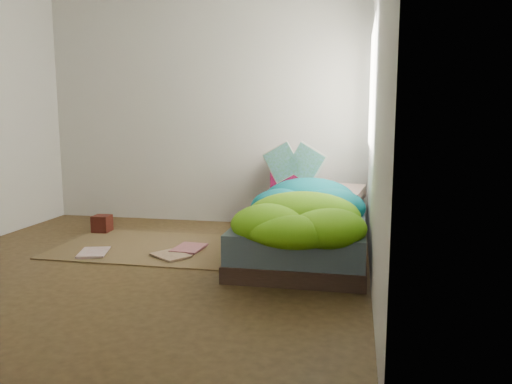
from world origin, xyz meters
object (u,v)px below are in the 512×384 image
at_px(pillow_magenta, 290,176).
at_px(open_book, 294,152).
at_px(bed, 306,232).
at_px(floor_book_a, 80,253).
at_px(floor_book_b, 176,248).
at_px(wooden_box, 102,223).

distance_m(pillow_magenta, open_book, 0.57).
relative_size(pillow_magenta, open_book, 0.85).
bearing_deg(bed, floor_book_a, -163.73).
bearing_deg(floor_book_b, floor_book_a, -152.82).
bearing_deg(wooden_box, open_book, 3.57).
xyz_separation_m(open_book, floor_book_b, (-0.94, -0.62, -0.80)).
relative_size(open_book, floor_book_b, 1.48).
xyz_separation_m(wooden_box, floor_book_a, (0.23, -0.81, -0.07)).
height_order(wooden_box, floor_book_b, wooden_box).
bearing_deg(floor_book_a, bed, -0.24).
bearing_deg(bed, floor_book_b, -168.48).
height_order(bed, floor_book_a, bed).
relative_size(wooden_box, floor_book_a, 0.53).
xyz_separation_m(pillow_magenta, floor_book_b, (-0.84, -1.11, -0.52)).
xyz_separation_m(bed, pillow_magenta, (-0.26, 0.88, 0.37)).
relative_size(floor_book_a, floor_book_b, 0.95).
relative_size(bed, open_book, 4.17).
bearing_deg(bed, wooden_box, 172.33).
distance_m(pillow_magenta, floor_book_b, 1.49).
height_order(bed, wooden_box, bed).
bearing_deg(floor_book_b, bed, 15.69).
distance_m(floor_book_a, floor_book_b, 0.80).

